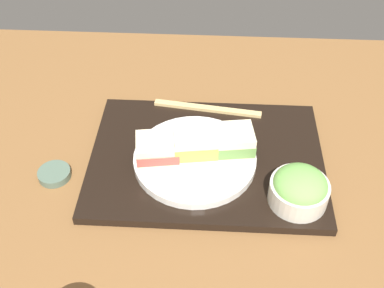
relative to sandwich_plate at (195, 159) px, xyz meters
The scene contains 9 objects.
ground_plane 7.57cm from the sandwich_plate, 165.81° to the left, with size 140.00×100.00×3.00cm, color brown.
serving_tray 3.25cm from the sandwich_plate, 140.82° to the right, with size 44.43×32.42×1.70cm, color black.
sandwich_plate is the anchor object (origin of this frame).
sandwich_near 7.74cm from the sandwich_plate, behind, with size 8.60×7.23×5.61cm.
sandwich_middle 3.83cm from the sandwich_plate, 135.00° to the left, with size 8.56×7.40×6.11cm.
sandwich_far 7.55cm from the sandwich_plate, ahead, with size 8.51×7.61×4.75cm.
salad_bowl 20.21cm from the sandwich_plate, 155.53° to the left, with size 10.24×10.24×6.65cm.
chopsticks_pair 15.66cm from the sandwich_plate, 97.00° to the right, with size 22.86×4.49×0.70cm.
small_sauce_dish 26.47cm from the sandwich_plate, ahead, with size 6.08×6.08×1.45cm, color #4C6051.
Camera 1 is at (3.38, 60.53, 66.17)cm, focal length 44.31 mm.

